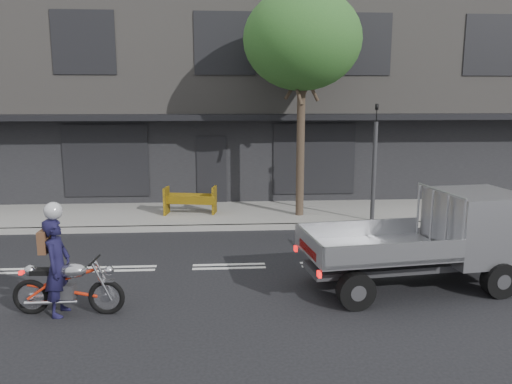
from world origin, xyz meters
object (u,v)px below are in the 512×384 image
object	(u,v)px
traffic_light_pole	(374,169)
motorcycle	(68,285)
rider	(58,267)
construction_barrier	(190,201)
street_tree	(302,40)
flatbed_ute	(458,230)

from	to	relation	value
traffic_light_pole	motorcycle	bearing A→B (deg)	-141.19
rider	construction_barrier	world-z (taller)	rider
street_tree	motorcycle	bearing A→B (deg)	-127.59
rider	construction_barrier	distance (m)	6.83
traffic_light_pole	rider	bearing A→B (deg)	-141.79
street_tree	construction_barrier	bearing A→B (deg)	177.77
motorcycle	flatbed_ute	distance (m)	7.32
street_tree	rider	bearing A→B (deg)	-128.42
flatbed_ute	construction_barrier	distance (m)	7.99
rider	flatbed_ute	bearing A→B (deg)	-78.92
rider	flatbed_ute	size ratio (longest dim) A/B	0.38
traffic_light_pole	rider	world-z (taller)	traffic_light_pole
traffic_light_pole	construction_barrier	distance (m)	5.51
motorcycle	traffic_light_pole	bearing A→B (deg)	42.90
rider	traffic_light_pole	bearing A→B (deg)	-47.70
motorcycle	rider	world-z (taller)	rider
traffic_light_pole	motorcycle	distance (m)	9.02
traffic_light_pole	street_tree	bearing A→B (deg)	156.97
traffic_light_pole	rider	xyz separation A→B (m)	(-7.12, -5.61, -0.81)
motorcycle	construction_barrier	distance (m)	6.79
street_tree	traffic_light_pole	bearing A→B (deg)	-23.03
motorcycle	rider	distance (m)	0.36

